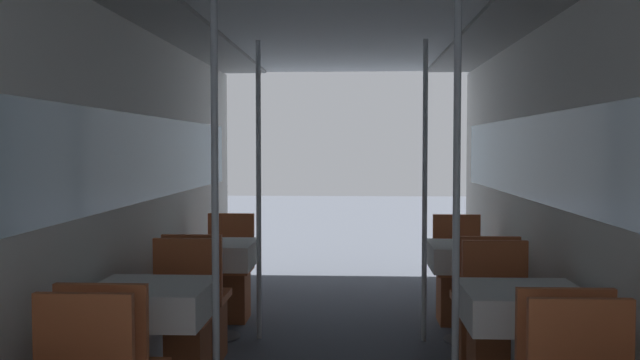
% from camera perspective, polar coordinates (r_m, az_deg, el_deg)
% --- Properties ---
extents(wall_left, '(0.05, 8.29, 2.27)m').
position_cam_1_polar(wall_left, '(4.07, -18.22, -1.72)').
color(wall_left, silver).
rests_on(wall_left, ground_plane).
extents(wall_right, '(0.05, 8.29, 2.27)m').
position_cam_1_polar(wall_right, '(4.00, 21.05, -1.85)').
color(wall_right, silver).
rests_on(wall_right, ground_plane).
extents(dining_table_left_1, '(0.61, 0.61, 0.74)m').
position_cam_1_polar(dining_table_left_1, '(3.94, -13.33, -10.07)').
color(dining_table_left_1, '#4C4C51').
rests_on(dining_table_left_1, ground_plane).
extents(chair_left_far_1, '(0.40, 0.40, 0.89)m').
position_cam_1_polar(chair_left_far_1, '(4.56, -11.20, -12.40)').
color(chair_left_far_1, brown).
rests_on(chair_left_far_1, ground_plane).
extents(support_pole_left_1, '(0.04, 0.04, 2.27)m').
position_cam_1_polar(support_pole_left_1, '(3.77, -8.39, -2.44)').
color(support_pole_left_1, silver).
rests_on(support_pole_left_1, ground_plane).
extents(dining_table_left_2, '(0.61, 0.61, 0.74)m').
position_cam_1_polar(dining_table_left_2, '(5.54, -8.45, -6.31)').
color(dining_table_left_2, '#4C4C51').
rests_on(dining_table_left_2, ground_plane).
extents(chair_left_near_2, '(0.40, 0.40, 0.89)m').
position_cam_1_polar(chair_left_near_2, '(5.04, -9.75, -10.91)').
color(chair_left_near_2, brown).
rests_on(chair_left_near_2, ground_plane).
extents(chair_left_far_2, '(0.40, 0.40, 0.89)m').
position_cam_1_polar(chair_left_far_2, '(6.16, -7.36, -8.40)').
color(chair_left_far_2, brown).
rests_on(chair_left_far_2, ground_plane).
extents(support_pole_left_2, '(0.04, 0.04, 2.27)m').
position_cam_1_polar(support_pole_left_2, '(5.43, -4.93, -0.86)').
color(support_pole_left_2, silver).
rests_on(support_pole_left_2, ground_plane).
extents(dining_table_right_1, '(0.61, 0.61, 0.74)m').
position_cam_1_polar(dining_table_right_1, '(3.88, 15.90, -10.28)').
color(dining_table_right_1, '#4C4C51').
rests_on(dining_table_right_1, ground_plane).
extents(chair_right_far_1, '(0.40, 0.40, 0.89)m').
position_cam_1_polar(chair_right_far_1, '(4.51, 14.14, -12.59)').
color(chair_right_far_1, brown).
rests_on(chair_right_far_1, ground_plane).
extents(support_pole_right_1, '(0.04, 0.04, 2.27)m').
position_cam_1_polar(support_pole_right_1, '(3.74, 10.85, -2.51)').
color(support_pole_right_1, silver).
rests_on(support_pole_right_1, ground_plane).
extents(dining_table_right_2, '(0.61, 0.61, 0.74)m').
position_cam_1_polar(dining_table_right_2, '(5.50, 11.93, -6.40)').
color(dining_table_right_2, '#4C4C51').
rests_on(dining_table_right_2, ground_plane).
extents(chair_right_near_2, '(0.40, 0.40, 0.89)m').
position_cam_1_polar(chair_right_near_2, '(5.00, 12.97, -11.05)').
color(chair_right_near_2, brown).
rests_on(chair_right_near_2, ground_plane).
extents(chair_right_far_2, '(0.40, 0.40, 0.89)m').
position_cam_1_polar(chair_right_far_2, '(6.13, 11.03, -8.49)').
color(chair_right_far_2, brown).
rests_on(chair_right_far_2, ground_plane).
extents(support_pole_right_2, '(0.04, 0.04, 2.27)m').
position_cam_1_polar(support_pole_right_2, '(5.40, 8.38, -0.90)').
color(support_pole_right_2, silver).
rests_on(support_pole_right_2, ground_plane).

